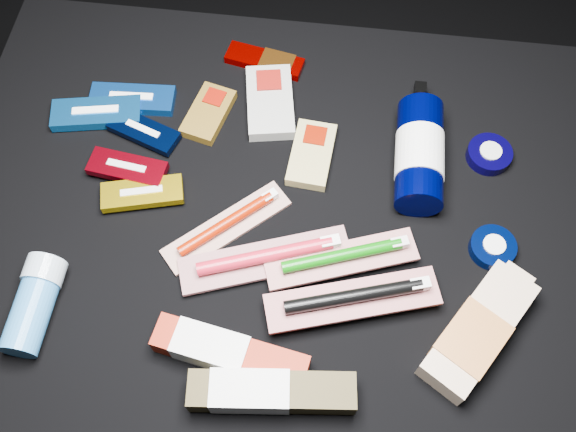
# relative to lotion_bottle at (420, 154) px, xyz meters

# --- Properties ---
(ground) EXTENTS (3.00, 3.00, 0.00)m
(ground) POSITION_rel_lotion_bottle_xyz_m (-0.19, -0.13, -0.43)
(ground) COLOR black
(ground) RESTS_ON ground
(cloth_table) EXTENTS (0.98, 0.78, 0.40)m
(cloth_table) POSITION_rel_lotion_bottle_xyz_m (-0.19, -0.13, -0.23)
(cloth_table) COLOR black
(cloth_table) RESTS_ON ground
(luna_bar_0) EXTENTS (0.13, 0.06, 0.02)m
(luna_bar_0) POSITION_rel_lotion_bottle_xyz_m (-0.45, 0.07, -0.03)
(luna_bar_0) COLOR #0E47A2
(luna_bar_0) RESTS_ON cloth_table
(luna_bar_1) EXTENTS (0.14, 0.08, 0.02)m
(luna_bar_1) POSITION_rel_lotion_bottle_xyz_m (-0.49, 0.03, -0.02)
(luna_bar_1) COLOR #1059A3
(luna_bar_1) RESTS_ON cloth_table
(luna_bar_2) EXTENTS (0.12, 0.08, 0.01)m
(luna_bar_2) POSITION_rel_lotion_bottle_xyz_m (-0.41, 0.01, -0.02)
(luna_bar_2) COLOR black
(luna_bar_2) RESTS_ON cloth_table
(luna_bar_3) EXTENTS (0.12, 0.07, 0.02)m
(luna_bar_3) POSITION_rel_lotion_bottle_xyz_m (-0.39, -0.10, -0.02)
(luna_bar_3) COLOR #C2A00C
(luna_bar_3) RESTS_ON cloth_table
(luna_bar_4) EXTENTS (0.12, 0.06, 0.01)m
(luna_bar_4) POSITION_rel_lotion_bottle_xyz_m (-0.42, -0.06, -0.02)
(luna_bar_4) COLOR #6B020D
(luna_bar_4) RESTS_ON cloth_table
(clif_bar_0) EXTENTS (0.08, 0.11, 0.02)m
(clif_bar_0) POSITION_rel_lotion_bottle_xyz_m (-0.32, 0.06, -0.03)
(clif_bar_0) COLOR brown
(clif_bar_0) RESTS_ON cloth_table
(clif_bar_1) EXTENTS (0.09, 0.14, 0.02)m
(clif_bar_1) POSITION_rel_lotion_bottle_xyz_m (-0.23, 0.09, -0.02)
(clif_bar_1) COLOR #9D9E97
(clif_bar_1) RESTS_ON cloth_table
(clif_bar_2) EXTENTS (0.07, 0.11, 0.02)m
(clif_bar_2) POSITION_rel_lotion_bottle_xyz_m (-0.16, 0.00, -0.03)
(clif_bar_2) COLOR tan
(clif_bar_2) RESTS_ON cloth_table
(power_bar) EXTENTS (0.13, 0.06, 0.02)m
(power_bar) POSITION_rel_lotion_bottle_xyz_m (-0.24, 0.17, -0.03)
(power_bar) COLOR #790000
(power_bar) RESTS_ON cloth_table
(lotion_bottle) EXTENTS (0.07, 0.22, 0.07)m
(lotion_bottle) POSITION_rel_lotion_bottle_xyz_m (0.00, 0.00, 0.00)
(lotion_bottle) COLOR black
(lotion_bottle) RESTS_ON cloth_table
(cream_tin_upper) EXTENTS (0.07, 0.07, 0.02)m
(cream_tin_upper) POSITION_rel_lotion_bottle_xyz_m (0.11, 0.03, -0.03)
(cream_tin_upper) COLOR black
(cream_tin_upper) RESTS_ON cloth_table
(cream_tin_lower) EXTENTS (0.06, 0.06, 0.02)m
(cream_tin_lower) POSITION_rel_lotion_bottle_xyz_m (0.11, -0.12, -0.03)
(cream_tin_lower) COLOR black
(cream_tin_lower) RESTS_ON cloth_table
(bodywash_bottle) EXTENTS (0.15, 0.19, 0.04)m
(bodywash_bottle) POSITION_rel_lotion_bottle_xyz_m (0.08, -0.25, -0.02)
(bodywash_bottle) COLOR #CFB090
(bodywash_bottle) RESTS_ON cloth_table
(deodorant_stick) EXTENTS (0.05, 0.13, 0.05)m
(deodorant_stick) POSITION_rel_lotion_bottle_xyz_m (-0.49, -0.28, -0.01)
(deodorant_stick) COLOR teal
(deodorant_stick) RESTS_ON cloth_table
(toothbrush_pack_0) EXTENTS (0.17, 0.16, 0.02)m
(toothbrush_pack_0) POSITION_rel_lotion_bottle_xyz_m (-0.26, -0.13, -0.03)
(toothbrush_pack_0) COLOR silver
(toothbrush_pack_0) RESTS_ON cloth_table
(toothbrush_pack_1) EXTENTS (0.24, 0.13, 0.03)m
(toothbrush_pack_1) POSITION_rel_lotion_bottle_xyz_m (-0.20, -0.18, -0.02)
(toothbrush_pack_1) COLOR #A79F9C
(toothbrush_pack_1) RESTS_ON cloth_table
(toothbrush_pack_2) EXTENTS (0.21, 0.12, 0.02)m
(toothbrush_pack_2) POSITION_rel_lotion_bottle_xyz_m (-0.10, -0.17, -0.01)
(toothbrush_pack_2) COLOR beige
(toothbrush_pack_2) RESTS_ON cloth_table
(toothbrush_pack_3) EXTENTS (0.23, 0.12, 0.03)m
(toothbrush_pack_3) POSITION_rel_lotion_bottle_xyz_m (-0.08, -0.23, -0.00)
(toothbrush_pack_3) COLOR #ACA5A0
(toothbrush_pack_3) RESTS_ON cloth_table
(toothpaste_carton_red) EXTENTS (0.20, 0.08, 0.04)m
(toothpaste_carton_red) POSITION_rel_lotion_bottle_xyz_m (-0.24, -0.32, -0.02)
(toothpaste_carton_red) COLOR maroon
(toothpaste_carton_red) RESTS_ON cloth_table
(toothpaste_carton_green) EXTENTS (0.21, 0.07, 0.04)m
(toothpaste_carton_green) POSITION_rel_lotion_bottle_xyz_m (-0.18, -0.36, -0.01)
(toothpaste_carton_green) COLOR #31280E
(toothpaste_carton_green) RESTS_ON cloth_table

